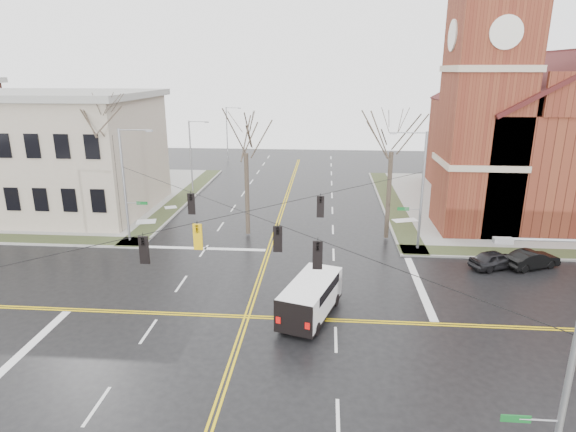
# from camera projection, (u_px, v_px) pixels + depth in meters

# --- Properties ---
(ground) EXTENTS (120.00, 120.00, 0.00)m
(ground) POSITION_uv_depth(u_px,v_px,m) (247.00, 317.00, 27.26)
(ground) COLOR black
(ground) RESTS_ON ground
(sidewalks) EXTENTS (80.00, 80.00, 0.17)m
(sidewalks) POSITION_uv_depth(u_px,v_px,m) (247.00, 315.00, 27.24)
(sidewalks) COLOR gray
(sidewalks) RESTS_ON ground
(road_markings) EXTENTS (100.00, 100.00, 0.01)m
(road_markings) POSITION_uv_depth(u_px,v_px,m) (247.00, 317.00, 27.26)
(road_markings) COLOR gold
(road_markings) RESTS_ON ground
(church) EXTENTS (24.28, 27.48, 27.50)m
(church) POSITION_uv_depth(u_px,v_px,m) (539.00, 123.00, 46.52)
(church) COLOR maroon
(church) RESTS_ON ground
(civic_building_a) EXTENTS (18.00, 14.00, 11.00)m
(civic_building_a) POSITION_uv_depth(u_px,v_px,m) (54.00, 155.00, 46.42)
(civic_building_a) COLOR #A39481
(civic_building_a) RESTS_ON ground
(signal_pole_ne) EXTENTS (2.75, 0.22, 9.00)m
(signal_pole_ne) POSITION_uv_depth(u_px,v_px,m) (420.00, 188.00, 35.91)
(signal_pole_ne) COLOR gray
(signal_pole_ne) RESTS_ON ground
(signal_pole_nw) EXTENTS (2.75, 0.22, 9.00)m
(signal_pole_nw) POSITION_uv_depth(u_px,v_px,m) (126.00, 183.00, 37.65)
(signal_pole_nw) COLOR gray
(signal_pole_nw) RESTS_ON ground
(signal_pole_se) EXTENTS (2.75, 0.22, 9.00)m
(signal_pole_se) POSITION_uv_depth(u_px,v_px,m) (563.00, 374.00, 13.98)
(signal_pole_se) COLOR gray
(signal_pole_se) RESTS_ON ground
(span_wires) EXTENTS (23.02, 23.02, 0.03)m
(span_wires) POSITION_uv_depth(u_px,v_px,m) (244.00, 212.00, 25.45)
(span_wires) COLOR black
(span_wires) RESTS_ON ground
(traffic_signals) EXTENTS (8.21, 8.26, 1.30)m
(traffic_signals) POSITION_uv_depth(u_px,v_px,m) (242.00, 229.00, 25.03)
(traffic_signals) COLOR black
(traffic_signals) RESTS_ON ground
(streetlight_north_a) EXTENTS (2.30, 0.20, 8.00)m
(streetlight_north_a) POSITION_uv_depth(u_px,v_px,m) (192.00, 154.00, 53.47)
(streetlight_north_a) COLOR gray
(streetlight_north_a) RESTS_ON ground
(streetlight_north_b) EXTENTS (2.30, 0.20, 8.00)m
(streetlight_north_b) POSITION_uv_depth(u_px,v_px,m) (228.00, 132.00, 72.54)
(streetlight_north_b) COLOR gray
(streetlight_north_b) RESTS_ON ground
(cargo_van) EXTENTS (3.68, 5.89, 2.10)m
(cargo_van) POSITION_uv_depth(u_px,v_px,m) (312.00, 295.00, 27.15)
(cargo_van) COLOR white
(cargo_van) RESTS_ON ground
(parked_car_a) EXTENTS (4.06, 2.90, 1.29)m
(parked_car_a) POSITION_uv_depth(u_px,v_px,m) (495.00, 260.00, 33.75)
(parked_car_a) COLOR black
(parked_car_a) RESTS_ON ground
(parked_car_b) EXTENTS (4.15, 2.84, 1.30)m
(parked_car_b) POSITION_uv_depth(u_px,v_px,m) (532.00, 259.00, 33.81)
(parked_car_b) COLOR black
(parked_car_b) RESTS_ON ground
(tree_nw_far) EXTENTS (4.00, 4.00, 12.33)m
(tree_nw_far) POSITION_uv_depth(u_px,v_px,m) (109.00, 128.00, 38.62)
(tree_nw_far) COLOR #352D21
(tree_nw_far) RESTS_ON ground
(tree_nw_near) EXTENTS (4.00, 4.00, 10.23)m
(tree_nw_near) POSITION_uv_depth(u_px,v_px,m) (246.00, 148.00, 38.57)
(tree_nw_near) COLOR #352D21
(tree_nw_near) RESTS_ON ground
(tree_ne) EXTENTS (4.00, 4.00, 10.64)m
(tree_ne) POSITION_uv_depth(u_px,v_px,m) (392.00, 146.00, 37.51)
(tree_ne) COLOR #352D21
(tree_ne) RESTS_ON ground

